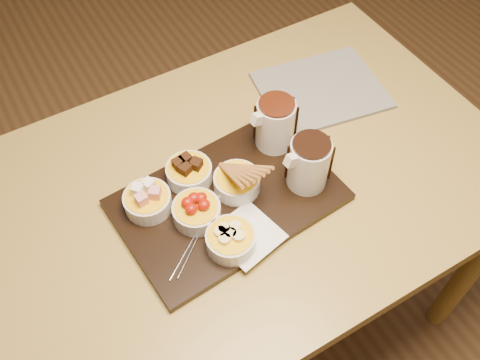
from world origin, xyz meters
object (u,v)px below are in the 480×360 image
serving_board (228,200)px  pitcher_milk_chocolate (275,124)px  pitcher_dark_chocolate (309,164)px  bowl_strawberries (197,212)px  dining_table (247,201)px  newspaper (321,90)px

serving_board → pitcher_milk_chocolate: size_ratio=3.87×
pitcher_dark_chocolate → pitcher_milk_chocolate: bearing=85.6°
bowl_strawberries → pitcher_dark_chocolate: 0.25m
serving_board → pitcher_milk_chocolate: (0.17, 0.08, 0.07)m
dining_table → newspaper: size_ratio=3.99×
bowl_strawberries → pitcher_milk_chocolate: 0.27m
pitcher_milk_chocolate → bowl_strawberries: bearing=-163.6°
dining_table → serving_board: size_ratio=2.61×
pitcher_dark_chocolate → newspaper: 0.31m
pitcher_milk_chocolate → pitcher_dark_chocolate: bearing=-94.4°
dining_table → pitcher_milk_chocolate: bearing=23.6°
dining_table → serving_board: bearing=-150.8°
serving_board → bowl_strawberries: size_ratio=4.60×
dining_table → serving_board: (-0.07, -0.04, 0.11)m
dining_table → bowl_strawberries: bowl_strawberries is taller
dining_table → serving_board: serving_board is taller
serving_board → bowl_strawberries: (-0.08, -0.01, 0.03)m
dining_table → bowl_strawberries: size_ratio=12.00×
pitcher_milk_chocolate → newspaper: bearing=20.9°
newspaper → dining_table: bearing=-145.5°
dining_table → serving_board: 0.14m
bowl_strawberries → newspaper: (0.45, 0.19, -0.03)m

